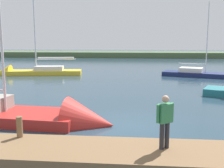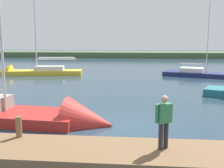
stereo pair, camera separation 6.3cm
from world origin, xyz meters
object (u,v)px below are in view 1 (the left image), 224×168
mooring_post_far (20,127)px  sailboat_outer_mooring (211,76)px  sailboat_near_dock (31,74)px  person_on_dock (165,119)px  sailboat_far_right (31,119)px

mooring_post_far → sailboat_outer_mooring: (-11.77, -21.22, -0.97)m
mooring_post_far → sailboat_near_dock: sailboat_near_dock is taller
mooring_post_far → person_on_dock: 4.78m
sailboat_near_dock → sailboat_far_right: bearing=104.1°
sailboat_near_dock → person_on_dock: size_ratio=6.28×
sailboat_far_right → sailboat_near_dock: (7.00, -17.59, -0.03)m
mooring_post_far → sailboat_far_right: bearing=-73.4°
mooring_post_far → person_on_dock: bearing=173.3°
sailboat_near_dock → person_on_dock: bearing=112.7°
sailboat_far_right → sailboat_near_dock: sailboat_far_right is taller
mooring_post_far → person_on_dock: person_on_dock is taller
sailboat_outer_mooring → person_on_dock: sailboat_outer_mooring is taller
mooring_post_far → sailboat_outer_mooring: sailboat_outer_mooring is taller
sailboat_far_right → person_on_dock: 7.50m
sailboat_far_right → person_on_dock: sailboat_far_right is taller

